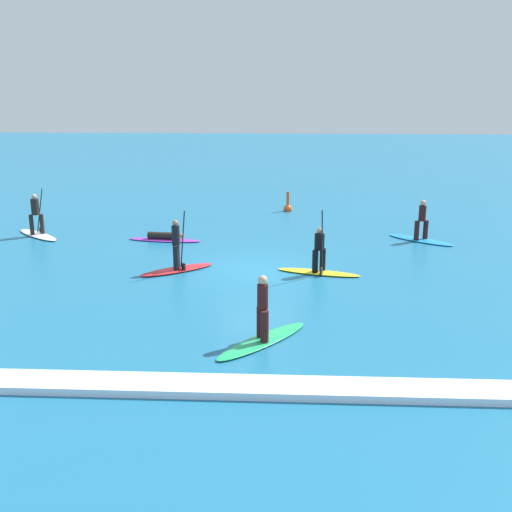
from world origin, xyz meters
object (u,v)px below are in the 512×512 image
surfer_on_white_board (37,226)px  surfer_on_green_board (263,328)px  surfer_on_blue_board (421,231)px  surfer_on_yellow_board (319,262)px  surfer_on_purple_board (165,238)px  marker_buoy (288,207)px  surfer_on_red_board (177,260)px

surfer_on_white_board → surfer_on_green_board: (10.29, -10.96, -0.06)m
surfer_on_green_board → surfer_on_blue_board: bearing=9.7°
surfer_on_white_board → surfer_on_green_board: size_ratio=0.91×
surfer_on_yellow_board → surfer_on_white_board: surfer_on_yellow_board is taller
surfer_on_purple_board → marker_buoy: 8.34m
surfer_on_red_board → surfer_on_blue_board: bearing=-8.8°
surfer_on_white_board → surfer_on_green_board: surfer_on_white_board is taller
surfer_on_yellow_board → surfer_on_blue_board: 6.68m
surfer_on_green_board → surfer_on_blue_board: size_ratio=1.07×
surfer_on_green_board → marker_buoy: surfer_on_green_board is taller
surfer_on_blue_board → surfer_on_white_board: bearing=-141.2°
surfer_on_red_board → marker_buoy: bearing=34.3°
surfer_on_white_board → surfer_on_green_board: bearing=174.6°
surfer_on_red_board → marker_buoy: size_ratio=2.38×
surfer_on_yellow_board → marker_buoy: size_ratio=2.66×
surfer_on_purple_board → surfer_on_yellow_board: surfer_on_yellow_board is taller
surfer_on_purple_board → surfer_on_blue_board: surfer_on_blue_board is taller
surfer_on_purple_board → surfer_on_white_board: surfer_on_white_board is taller
surfer_on_white_board → surfer_on_red_board: (7.00, -4.85, -0.05)m
surfer_on_purple_board → surfer_on_green_board: (4.57, -10.40, 0.28)m
surfer_on_purple_board → surfer_on_yellow_board: bearing=-28.7°
surfer_on_purple_board → surfer_on_red_board: surfer_on_red_board is taller
surfer_on_red_board → surfer_on_white_board: bearing=109.8°
surfer_on_white_board → marker_buoy: bearing=-110.2°
surfer_on_blue_board → surfer_on_red_board: 10.75m
surfer_on_green_board → marker_buoy: bearing=37.5°
surfer_on_white_board → surfer_on_blue_board: (16.60, -0.04, -0.05)m
surfer_on_green_board → marker_buoy: 16.91m
surfer_on_blue_board → marker_buoy: 8.21m
surfer_on_green_board → surfer_on_red_board: surfer_on_red_board is taller
surfer_on_white_board → surfer_on_green_board: 15.04m
surfer_on_yellow_board → surfer_on_blue_board: bearing=61.7°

